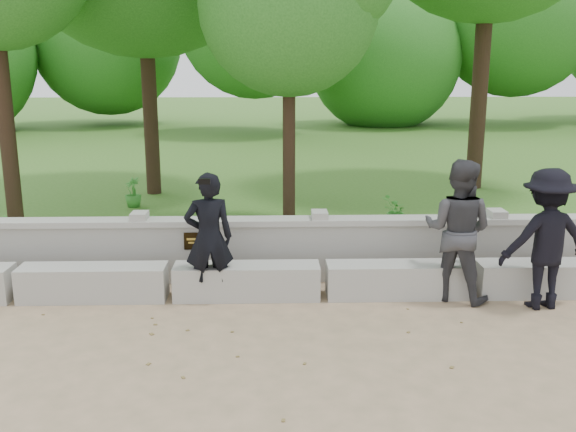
# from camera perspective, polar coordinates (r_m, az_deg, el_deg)

# --- Properties ---
(ground) EXTENTS (80.00, 80.00, 0.00)m
(ground) POSITION_cam_1_polar(r_m,az_deg,el_deg) (6.91, -12.71, -12.77)
(ground) COLOR tan
(ground) RESTS_ON ground
(lawn) EXTENTS (40.00, 22.00, 0.25)m
(lawn) POSITION_cam_1_polar(r_m,az_deg,el_deg) (20.33, -5.35, 5.31)
(lawn) COLOR #38661F
(lawn) RESTS_ON ground
(concrete_bench) EXTENTS (11.90, 0.45, 0.45)m
(concrete_bench) POSITION_cam_1_polar(r_m,az_deg,el_deg) (8.55, -10.41, -5.79)
(concrete_bench) COLOR #AAA8A1
(concrete_bench) RESTS_ON ground
(parapet_wall) EXTENTS (12.50, 0.35, 0.90)m
(parapet_wall) POSITION_cam_1_polar(r_m,az_deg,el_deg) (9.14, -9.83, -2.92)
(parapet_wall) COLOR #A09E97
(parapet_wall) RESTS_ON ground
(man_main) EXTENTS (0.68, 0.61, 1.69)m
(man_main) POSITION_cam_1_polar(r_m,az_deg,el_deg) (8.21, -7.05, -1.94)
(man_main) COLOR black
(man_main) RESTS_ON ground
(visitor_left) EXTENTS (1.13, 1.05, 1.84)m
(visitor_left) POSITION_cam_1_polar(r_m,az_deg,el_deg) (8.50, 14.86, -1.24)
(visitor_left) COLOR #37373B
(visitor_left) RESTS_ON ground
(visitor_mid) EXTENTS (1.22, 0.80, 1.77)m
(visitor_mid) POSITION_cam_1_polar(r_m,az_deg,el_deg) (8.56, 21.93, -1.92)
(visitor_mid) COLOR black
(visitor_mid) RESTS_ON ground
(shrub_a) EXTENTS (0.34, 0.34, 0.54)m
(shrub_a) POSITION_cam_1_polar(r_m,az_deg,el_deg) (10.46, -23.59, -1.44)
(shrub_a) COLOR #38872D
(shrub_a) RESTS_ON lawn
(shrub_b) EXTENTS (0.37, 0.36, 0.52)m
(shrub_b) POSITION_cam_1_polar(r_m,az_deg,el_deg) (9.87, -12.08, -1.51)
(shrub_b) COLOR #38872D
(shrub_b) RESTS_ON lawn
(shrub_c) EXTENTS (0.61, 0.61, 0.51)m
(shrub_c) POSITION_cam_1_polar(r_m,az_deg,el_deg) (11.26, 9.51, 0.44)
(shrub_c) COLOR #38872D
(shrub_c) RESTS_ON lawn
(shrub_d) EXTENTS (0.44, 0.43, 0.58)m
(shrub_d) POSITION_cam_1_polar(r_m,az_deg,el_deg) (12.88, -13.62, 2.06)
(shrub_d) COLOR #38872D
(shrub_d) RESTS_ON lawn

